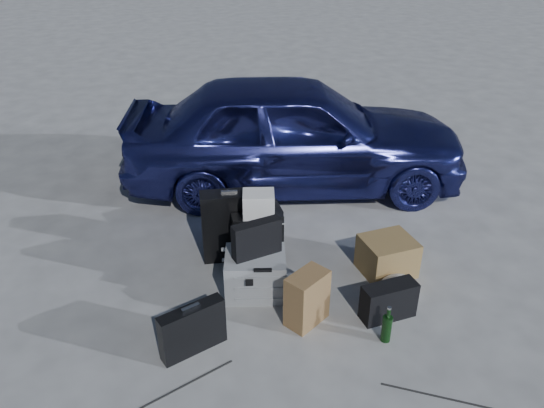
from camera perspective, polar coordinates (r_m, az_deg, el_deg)
The scene contains 16 objects.
ground at distance 4.22m, azimuth 3.76°, elevation -12.39°, with size 60.00×60.00×0.00m, color beige.
car at distance 5.91m, azimuth 2.43°, elevation 7.70°, with size 1.49×3.71×1.26m, color navy.
pelican_case at distance 4.38m, azimuth -1.79°, elevation -7.50°, with size 0.49×0.40×0.36m, color #A2A6A8.
laptop_bag at distance 4.21m, azimuth -1.66°, elevation -3.77°, with size 0.40×0.10×0.30m, color black.
briefcase at distance 3.90m, azimuth -8.54°, elevation -13.21°, with size 0.49×0.11×0.38m, color black.
suitcase_left at distance 4.73m, azimuth -4.48°, elevation -2.34°, with size 0.51×0.18×0.66m, color black.
suitcase_right at distance 4.63m, azimuth -1.55°, elevation -3.99°, with size 0.43×0.16×0.52m, color black.
white_carton at distance 4.45m, azimuth -1.45°, elevation 0.01°, with size 0.26×0.21×0.21m, color white.
duffel_bag at distance 5.08m, azimuth -2.60°, elevation -2.12°, with size 0.63×0.27×0.32m, color black.
flat_box_white at distance 4.98m, azimuth -2.51°, elevation -0.21°, with size 0.42×0.32×0.07m, color white.
flat_box_black at distance 4.96m, azimuth -2.34°, elevation 0.54°, with size 0.30×0.21×0.06m, color black.
kraft_bag at distance 4.08m, azimuth 3.79°, elevation -10.10°, with size 0.33×0.20×0.43m, color #A37547.
cardboard_box at distance 4.72m, azimuth 12.29°, elevation -5.48°, with size 0.43×0.38×0.32m, color olive.
plastic_bag at distance 4.52m, azimuth 13.39°, elevation -8.62°, with size 0.31×0.27×0.17m, color #B8B9BF.
messenger_bag at distance 4.25m, azimuth 12.44°, elevation -10.16°, with size 0.43×0.16×0.30m, color black.
green_bottle at distance 4.04m, azimuth 12.27°, elevation -12.56°, with size 0.08×0.08×0.30m, color black.
Camera 1 is at (-1.24, -2.91, 2.80)m, focal length 35.00 mm.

